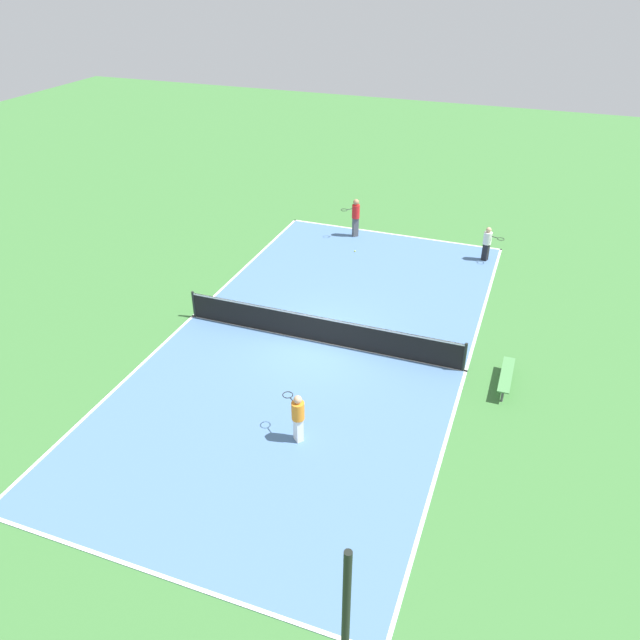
{
  "coord_description": "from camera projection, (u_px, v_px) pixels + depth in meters",
  "views": [
    {
      "loc": [
        -6.31,
        17.09,
        11.89
      ],
      "look_at": [
        0.0,
        0.0,
        0.9
      ],
      "focal_mm": 35.0,
      "sensor_mm": 36.0,
      "label": 1
    }
  ],
  "objects": [
    {
      "name": "ground_plane",
      "position": [
        320.0,
        342.0,
        21.74
      ],
      "size": [
        80.0,
        80.0,
        0.0
      ],
      "primitive_type": "plane",
      "color": "#3D7538"
    },
    {
      "name": "court_surface",
      "position": [
        320.0,
        342.0,
        21.73
      ],
      "size": [
        10.21,
        20.19,
        0.02
      ],
      "color": "#4C729E",
      "rests_on": "ground_plane"
    },
    {
      "name": "tennis_net",
      "position": [
        320.0,
        329.0,
        21.45
      ],
      "size": [
        10.01,
        0.1,
        1.04
      ],
      "color": "black",
      "rests_on": "court_surface"
    },
    {
      "name": "bench",
      "position": [
        506.0,
        375.0,
        19.39
      ],
      "size": [
        0.36,
        1.95,
        0.45
      ],
      "rotation": [
        0.0,
        0.0,
        1.57
      ],
      "color": "#4C8C4C",
      "rests_on": "ground_plane"
    },
    {
      "name": "player_center_orange",
      "position": [
        298.0,
        415.0,
        16.98
      ],
      "size": [
        0.93,
        0.85,
        1.53
      ],
      "rotation": [
        0.0,
        0.0,
        5.58
      ],
      "color": "white",
      "rests_on": "court_surface"
    },
    {
      "name": "player_coach_red",
      "position": [
        356.0,
        215.0,
        29.05
      ],
      "size": [
        0.91,
        0.87,
        1.82
      ],
      "rotation": [
        0.0,
        0.0,
        0.73
      ],
      "color": "#4C4C51",
      "rests_on": "court_surface"
    },
    {
      "name": "player_far_white",
      "position": [
        487.0,
        242.0,
        26.91
      ],
      "size": [
        0.99,
        0.65,
        1.53
      ],
      "rotation": [
        0.0,
        0.0,
        2.76
      ],
      "color": "black",
      "rests_on": "court_surface"
    },
    {
      "name": "tennis_ball_near_net",
      "position": [
        430.0,
        356.0,
        20.92
      ],
      "size": [
        0.07,
        0.07,
        0.07
      ],
      "primitive_type": "sphere",
      "color": "#CCE033",
      "rests_on": "court_surface"
    },
    {
      "name": "tennis_ball_left_sideline",
      "position": [
        355.0,
        251.0,
        28.05
      ],
      "size": [
        0.07,
        0.07,
        0.07
      ],
      "primitive_type": "sphere",
      "color": "#CCE033",
      "rests_on": "court_surface"
    }
  ]
}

